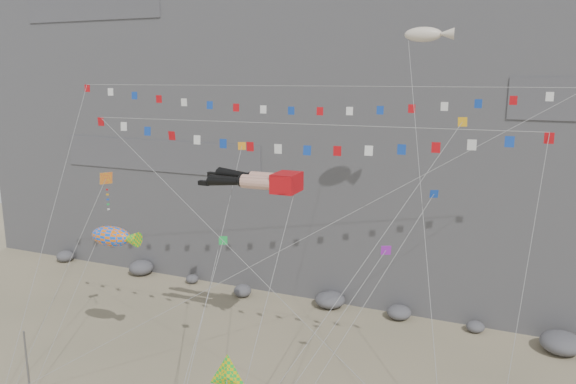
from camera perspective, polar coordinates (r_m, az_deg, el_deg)
name	(u,v)px	position (r m, az deg, el deg)	size (l,w,h in m)	color
cliff	(383,21)	(60.13, 9.60, 16.80)	(80.00, 28.00, 50.00)	slate
talus_boulders	(330,300)	(49.39, 4.29, -10.91)	(60.00, 3.00, 1.20)	slate
anchor_pole_left	(27,364)	(39.67, -24.98, -15.56)	(0.12, 0.12, 4.36)	slate
legs_kite	(260,181)	(36.98, -2.90, 1.17)	(8.91, 15.91, 19.72)	red
flag_banner_upper	(305,86)	(38.50, 1.76, 10.68)	(34.19, 16.29, 27.69)	red
flag_banner_lower	(293,124)	(31.93, 0.48, 6.90)	(26.52, 5.78, 21.34)	red
harlequin_kite	(106,179)	(39.12, -18.03, 1.25)	(4.40, 6.75, 14.57)	red
fish_windsock	(111,236)	(39.50, -17.52, -4.32)	(4.37, 6.41, 10.86)	orange
delta_kite	(227,377)	(29.32, -6.20, -18.17)	(2.76, 4.40, 7.00)	yellow
blimp_windsock	(423,36)	(37.94, 13.58, 15.18)	(6.64, 14.86, 26.63)	beige
small_kite_a	(241,150)	(40.34, -4.80, 4.28)	(4.81, 17.04, 22.31)	orange
small_kite_b	(384,253)	(31.97, 9.75, -6.11)	(6.02, 10.04, 14.73)	purple
small_kite_c	(222,243)	(34.85, -6.69, -5.21)	(2.40, 10.81, 14.12)	green
small_kite_d	(458,128)	(33.76, 16.90, 6.22)	(10.01, 14.90, 24.07)	orange
small_kite_e	(430,201)	(31.63, 14.21, -0.85)	(7.09, 10.27, 17.67)	#123CA5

